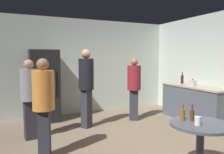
{
  "coord_description": "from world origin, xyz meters",
  "views": [
    {
      "loc": [
        -1.92,
        -3.54,
        1.6
      ],
      "look_at": [
        -0.03,
        0.61,
        1.2
      ],
      "focal_mm": 35.47,
      "sensor_mm": 36.0,
      "label": 1
    }
  ],
  "objects": [
    {
      "name": "wall_back",
      "position": [
        0.0,
        2.63,
        1.35
      ],
      "size": [
        5.32,
        0.06,
        2.7
      ],
      "primitive_type": "cube",
      "color": "beige",
      "rests_on": "ground_plane"
    },
    {
      "name": "beer_bottle_amber",
      "position": [
        0.22,
        -1.21,
        0.82
      ],
      "size": [
        0.06,
        0.06,
        0.23
      ],
      "color": "#8C5919",
      "rests_on": "foreground_table"
    },
    {
      "name": "person_in_black_shirt",
      "position": [
        -0.39,
        1.24,
        1.06
      ],
      "size": [
        0.48,
        0.48,
        1.79
      ],
      "rotation": [
        0.0,
        0.0,
        -0.91
      ],
      "color": "#2D2D38",
      "rests_on": "ground_plane"
    },
    {
      "name": "kitchen_counter",
      "position": [
        2.28,
        0.63,
        0.45
      ],
      "size": [
        0.64,
        1.87,
        0.9
      ],
      "color": "#4C515B",
      "rests_on": "ground_plane"
    },
    {
      "name": "person_in_gray_shirt",
      "position": [
        -1.63,
        0.99,
        0.91
      ],
      "size": [
        0.39,
        0.39,
        1.57
      ],
      "rotation": [
        0.0,
        0.0,
        -1.42
      ],
      "color": "#2D2D38",
      "rests_on": "ground_plane"
    },
    {
      "name": "person_in_maroon_shirt",
      "position": [
        0.91,
        1.33,
        0.93
      ],
      "size": [
        0.47,
        0.47,
        1.59
      ],
      "rotation": [
        0.0,
        0.0,
        -2.12
      ],
      "color": "#2D2D38",
      "rests_on": "ground_plane"
    },
    {
      "name": "foreground_table",
      "position": [
        0.34,
        -1.42,
        0.63
      ],
      "size": [
        0.8,
        0.8,
        0.73
      ],
      "color": "#4C515B",
      "rests_on": "ground_plane"
    },
    {
      "name": "plastic_cup_white",
      "position": [
        0.24,
        -1.46,
        0.79
      ],
      "size": [
        0.08,
        0.08,
        0.11
      ],
      "primitive_type": "cylinder",
      "color": "white",
      "rests_on": "foreground_table"
    },
    {
      "name": "person_in_orange_shirt",
      "position": [
        -1.49,
        0.01,
        0.93
      ],
      "size": [
        0.43,
        0.43,
        1.59
      ],
      "rotation": [
        0.0,
        0.0,
        -0.3
      ],
      "color": "#2D2D38",
      "rests_on": "ground_plane"
    },
    {
      "name": "ground_plane",
      "position": [
        0.0,
        0.0,
        -0.05
      ],
      "size": [
        5.2,
        5.2,
        0.1
      ],
      "primitive_type": "cube",
      "color": "#7A6651"
    },
    {
      "name": "refrigerator",
      "position": [
        -1.19,
        2.2,
        0.9
      ],
      "size": [
        0.7,
        0.68,
        1.8
      ],
      "color": "black",
      "rests_on": "ground_plane"
    },
    {
      "name": "beer_bottle_brown",
      "position": [
        0.32,
        -1.28,
        0.82
      ],
      "size": [
        0.06,
        0.06,
        0.23
      ],
      "color": "#593314",
      "rests_on": "foreground_table"
    },
    {
      "name": "kettle",
      "position": [
        2.23,
        0.67,
        0.97
      ],
      "size": [
        0.24,
        0.17,
        0.18
      ],
      "color": "#B2B2B7",
      "rests_on": "kitchen_counter"
    },
    {
      "name": "wine_bottle_on_counter",
      "position": [
        2.33,
        1.17,
        1.02
      ],
      "size": [
        0.08,
        0.08,
        0.31
      ],
      "color": "#3F141E",
      "rests_on": "kitchen_counter"
    }
  ]
}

